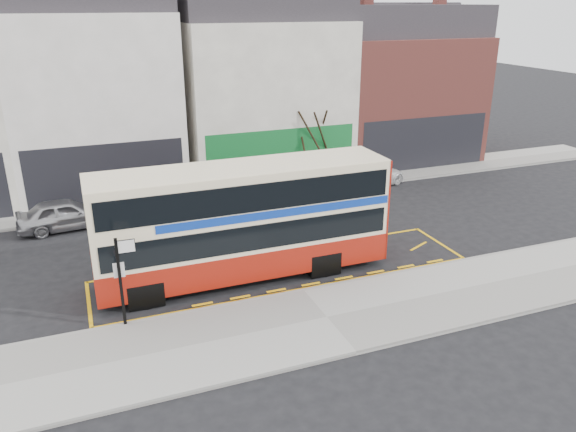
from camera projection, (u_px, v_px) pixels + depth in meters
name	position (u px, v px, depth m)	size (l,w,h in m)	color
ground	(299.00, 289.00, 19.82)	(120.00, 120.00, 0.00)	black
pavement	(327.00, 319.00, 17.79)	(40.00, 4.00, 0.15)	#9D9C95
kerb	(303.00, 291.00, 19.46)	(40.00, 0.15, 0.15)	gray
far_pavement	(220.00, 193.00, 29.36)	(50.00, 3.00, 0.15)	#9D9C95
road_markings	(283.00, 270.00, 21.21)	(14.00, 3.40, 0.01)	#F3B50C
terrace_left	(93.00, 87.00, 29.10)	(8.00, 8.01, 11.80)	white
terrace_green_shop	(258.00, 83.00, 32.22)	(9.00, 8.01, 11.30)	white
terrace_right	(393.00, 84.00, 35.43)	(9.00, 8.01, 10.30)	#A04940
double_decker_bus	(244.00, 220.00, 19.97)	(10.50, 2.45, 4.19)	#F6E5BB
bus_stop_post	(122.00, 273.00, 16.80)	(0.71, 0.13, 2.87)	black
car_silver	(66.00, 214.00, 24.79)	(1.64, 4.08, 1.39)	#9B9B9F
car_grey	(208.00, 195.00, 27.15)	(1.55, 4.45, 1.47)	#3F4447
car_white	(371.00, 176.00, 30.49)	(1.74, 4.28, 1.24)	white
street_tree_right	(311.00, 119.00, 30.06)	(2.43, 2.43, 5.26)	black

